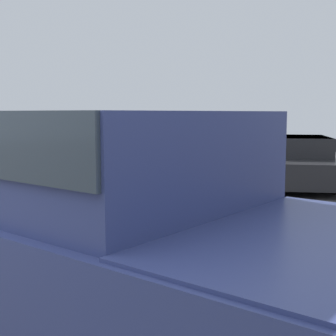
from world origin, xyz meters
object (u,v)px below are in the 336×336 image
at_px(parked_sedan_a, 95,157).
at_px(parked_sedan_b, 190,157).
at_px(wheel_stop_curb, 165,167).
at_px(pickup_truck, 127,243).
at_px(parked_sedan_c, 295,159).

height_order(parked_sedan_a, parked_sedan_b, parked_sedan_b).
height_order(parked_sedan_a, wheel_stop_curb, parked_sedan_a).
bearing_deg(pickup_truck, wheel_stop_curb, 127.76).
height_order(parked_sedan_b, parked_sedan_c, parked_sedan_b).
relative_size(pickup_truck, parked_sedan_a, 1.30).
bearing_deg(parked_sedan_c, wheel_stop_curb, -124.32).
bearing_deg(parked_sedan_a, parked_sedan_c, 95.09).
relative_size(parked_sedan_b, parked_sedan_c, 0.96).
relative_size(pickup_truck, parked_sedan_c, 1.43).
height_order(pickup_truck, parked_sedan_a, pickup_truck).
bearing_deg(wheel_stop_curb, parked_sedan_b, -64.46).
xyz_separation_m(parked_sedan_a, wheel_stop_curb, (1.51, 2.52, -0.56)).
bearing_deg(parked_sedan_a, parked_sedan_b, 94.47).
bearing_deg(parked_sedan_c, parked_sedan_b, -91.54).
relative_size(parked_sedan_c, wheel_stop_curb, 2.46).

